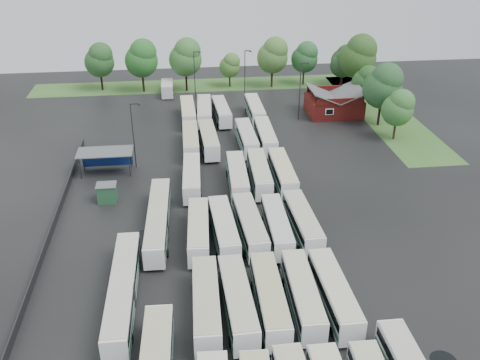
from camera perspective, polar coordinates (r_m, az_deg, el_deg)
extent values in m
plane|color=black|center=(64.41, -0.51, -6.92)|extent=(160.00, 160.00, 0.00)
cube|color=maroon|center=(106.08, 9.98, 7.81)|extent=(10.00, 8.00, 3.40)
cube|color=#4C4F51|center=(104.59, 8.76, 9.13)|extent=(5.07, 8.60, 2.19)
cube|color=#4C4F51|center=(106.00, 11.41, 9.15)|extent=(5.07, 8.60, 2.19)
cube|color=maroon|center=(101.77, 10.69, 8.22)|extent=(9.00, 0.20, 1.20)
cube|color=silver|center=(101.78, 9.52, 7.19)|extent=(1.60, 0.12, 1.20)
cylinder|color=#2D2D30|center=(82.13, -16.69, 1.17)|extent=(0.16, 0.16, 3.40)
cylinder|color=#2D2D30|center=(81.12, -11.69, 1.46)|extent=(0.16, 0.16, 3.40)
cylinder|color=#2D2D30|center=(84.99, -16.39, 2.11)|extent=(0.16, 0.16, 3.40)
cylinder|color=#2D2D30|center=(84.01, -11.55, 2.40)|extent=(0.16, 0.16, 3.40)
cube|color=#4C4F51|center=(82.26, -14.23, 2.93)|extent=(8.20, 4.20, 0.15)
cube|color=navy|center=(84.74, -13.96, 2.28)|extent=(7.60, 0.08, 2.60)
cube|color=#204D2F|center=(75.05, -13.99, -1.39)|extent=(2.50, 2.00, 2.50)
cube|color=#4C4F51|center=(74.45, -14.11, -0.50)|extent=(2.70, 2.20, 0.12)
cube|color=#396226|center=(123.50, -2.94, 10.11)|extent=(80.00, 10.00, 0.01)
cube|color=#396226|center=(109.85, 14.96, 7.03)|extent=(10.00, 50.00, 0.01)
cube|color=#2D2D30|center=(72.51, -19.00, -3.80)|extent=(0.10, 50.00, 1.20)
cube|color=white|center=(53.17, -3.64, -13.03)|extent=(2.82, 12.00, 2.73)
cube|color=black|center=(52.82, -3.65, -12.58)|extent=(2.87, 11.52, 0.88)
cube|color=#2A624A|center=(53.56, -3.62, -13.52)|extent=(2.87, 11.76, 0.60)
cube|color=#ACA689|center=(52.27, -3.68, -11.84)|extent=(2.71, 11.64, 0.12)
cylinder|color=black|center=(51.25, -3.31, -16.94)|extent=(2.54, 0.95, 0.95)
cylinder|color=black|center=(56.99, -3.84, -11.62)|extent=(2.54, 0.95, 0.95)
cube|color=white|center=(53.31, -0.25, -12.84)|extent=(2.86, 12.02, 2.74)
cube|color=black|center=(52.96, -0.26, -12.39)|extent=(2.91, 11.54, 0.88)
cube|color=#1D6141|center=(53.70, -0.25, -13.33)|extent=(2.91, 11.78, 0.60)
cube|color=#B3AE93|center=(52.41, -0.26, -11.65)|extent=(2.75, 11.66, 0.12)
cylinder|color=black|center=(51.40, 0.26, -16.73)|extent=(2.54, 0.96, 0.96)
cylinder|color=black|center=(57.12, -0.70, -11.45)|extent=(2.54, 0.96, 0.96)
cube|color=white|center=(53.73, 3.18, -12.52)|extent=(2.69, 11.98, 2.73)
cube|color=black|center=(53.38, 3.19, -12.07)|extent=(2.75, 11.50, 0.88)
cube|color=#265D42|center=(54.11, 3.16, -13.01)|extent=(2.74, 11.74, 0.60)
cube|color=tan|center=(52.84, 3.22, -11.34)|extent=(2.59, 11.62, 0.12)
cylinder|color=black|center=(51.83, 3.87, -16.35)|extent=(2.54, 0.95, 0.95)
cylinder|color=black|center=(57.51, 2.49, -11.17)|extent=(2.54, 0.95, 0.95)
cube|color=white|center=(54.53, 6.68, -12.04)|extent=(2.77, 11.81, 2.69)
cube|color=black|center=(54.19, 6.71, -11.59)|extent=(2.82, 11.35, 0.86)
cube|color=#2F5E4C|center=(54.91, 6.64, -12.52)|extent=(2.81, 11.58, 0.59)
cube|color=#BDB897|center=(53.66, 6.76, -10.88)|extent=(2.66, 11.46, 0.12)
cylinder|color=black|center=(52.67, 7.53, -15.72)|extent=(2.50, 0.94, 0.94)
cylinder|color=black|center=(58.22, 5.78, -10.76)|extent=(2.50, 0.94, 0.94)
cube|color=white|center=(55.07, 9.98, -11.84)|extent=(2.64, 11.89, 2.72)
cube|color=black|center=(54.73, 10.03, -11.39)|extent=(2.69, 11.41, 0.87)
cube|color=#316751|center=(55.44, 9.93, -12.32)|extent=(2.69, 11.65, 0.60)
cube|color=beige|center=(54.21, 10.10, -10.68)|extent=(2.54, 11.53, 0.12)
cylinder|color=black|center=(53.23, 11.00, -15.50)|extent=(2.52, 0.95, 0.95)
cylinder|color=black|center=(58.74, 8.86, -10.58)|extent=(2.52, 0.95, 0.95)
cube|color=white|center=(63.95, -4.46, -5.42)|extent=(2.96, 11.59, 2.63)
cube|color=black|center=(63.67, -4.47, -5.02)|extent=(3.00, 11.13, 0.84)
cube|color=#18593F|center=(64.26, -4.44, -5.85)|extent=(3.00, 11.36, 0.58)
cube|color=#BCB59A|center=(63.23, -4.50, -4.38)|extent=(2.85, 11.24, 0.11)
cylinder|color=black|center=(61.63, -4.24, -8.28)|extent=(2.44, 0.92, 0.92)
cylinder|color=black|center=(67.76, -4.57, -4.70)|extent=(2.44, 0.92, 0.92)
cube|color=white|center=(64.17, -1.74, -5.20)|extent=(2.95, 11.71, 2.66)
cube|color=black|center=(63.88, -1.75, -4.79)|extent=(2.99, 11.25, 0.85)
cube|color=#1D583F|center=(64.48, -1.74, -5.64)|extent=(2.99, 11.48, 0.59)
cube|color=beige|center=(63.44, -1.76, -4.14)|extent=(2.84, 11.36, 0.12)
cylinder|color=black|center=(61.83, -1.41, -8.07)|extent=(2.47, 0.93, 0.93)
cylinder|color=black|center=(68.02, -2.01, -4.48)|extent=(2.47, 0.93, 0.93)
cube|color=white|center=(64.58, 1.06, -4.92)|extent=(3.09, 11.99, 2.72)
cube|color=black|center=(64.29, 1.06, -4.50)|extent=(3.12, 11.52, 0.87)
cube|color=#1D5E43|center=(64.90, 1.06, -5.36)|extent=(3.12, 11.75, 0.60)
cube|color=#ADAB96|center=(63.84, 1.07, -3.84)|extent=(2.97, 11.63, 0.12)
cylinder|color=black|center=(62.19, 1.52, -7.82)|extent=(2.52, 0.95, 0.95)
cylinder|color=black|center=(68.50, 0.62, -4.21)|extent=(2.52, 0.95, 0.95)
cube|color=white|center=(64.83, 3.95, -4.91)|extent=(2.61, 11.48, 2.62)
cube|color=black|center=(64.55, 3.96, -4.52)|extent=(2.66, 11.03, 0.84)
cube|color=#30614D|center=(65.13, 3.93, -5.34)|extent=(2.65, 11.26, 0.58)
cube|color=#B4B4AD|center=(64.12, 3.99, -3.88)|extent=(2.51, 11.14, 0.11)
cylinder|color=black|center=(62.55, 4.51, -7.70)|extent=(2.43, 0.92, 0.92)
cylinder|color=black|center=(68.57, 3.37, -4.23)|extent=(2.43, 0.92, 0.92)
cube|color=white|center=(65.79, 6.68, -4.48)|extent=(2.78, 11.81, 2.69)
cube|color=black|center=(65.51, 6.70, -4.08)|extent=(2.82, 11.34, 0.86)
cube|color=#1B6141|center=(66.10, 6.65, -4.92)|extent=(2.82, 11.58, 0.59)
cube|color=#B3AE94|center=(65.07, 6.74, -3.43)|extent=(2.67, 11.45, 0.12)
cylinder|color=black|center=(63.46, 7.37, -7.28)|extent=(2.50, 0.94, 0.94)
cylinder|color=black|center=(69.61, 5.94, -3.82)|extent=(2.50, 0.94, 0.94)
cube|color=white|center=(76.25, -5.16, 0.25)|extent=(2.85, 11.53, 2.62)
cube|color=black|center=(76.01, -5.18, 0.61)|extent=(2.88, 11.08, 0.84)
cube|color=#1D5A3F|center=(76.51, -5.15, -0.13)|extent=(2.88, 11.31, 0.58)
cube|color=beige|center=(75.64, -5.21, 1.17)|extent=(2.74, 11.19, 0.11)
cylinder|color=black|center=(73.62, -5.01, -1.94)|extent=(2.43, 0.92, 0.92)
cylinder|color=black|center=(80.11, -5.23, 0.59)|extent=(2.43, 0.92, 0.92)
cube|color=white|center=(76.16, -0.28, 0.38)|extent=(2.87, 11.84, 2.69)
cube|color=black|center=(75.92, -0.28, 0.74)|extent=(2.91, 11.37, 0.86)
cube|color=#18553D|center=(76.43, -0.28, -0.02)|extent=(2.91, 11.61, 0.59)
cube|color=#B9B6A1|center=(75.54, -0.28, 1.33)|extent=(2.76, 11.48, 0.12)
cylinder|color=black|center=(73.49, 0.06, -1.87)|extent=(2.50, 0.94, 0.94)
cylinder|color=black|center=(80.11, -0.58, 0.72)|extent=(2.50, 0.94, 0.94)
cube|color=white|center=(77.05, 2.08, 0.71)|extent=(2.84, 11.94, 2.72)
cube|color=black|center=(76.81, 2.09, 1.07)|extent=(2.88, 11.47, 0.87)
cube|color=#2E674E|center=(77.32, 2.08, 0.31)|extent=(2.88, 11.71, 0.60)
cube|color=#B6B099|center=(76.43, 2.10, 1.65)|extent=(2.73, 11.58, 0.12)
cylinder|color=black|center=(74.35, 2.50, -1.53)|extent=(2.52, 0.95, 0.95)
cylinder|color=black|center=(81.02, 1.66, 1.03)|extent=(2.52, 0.95, 0.95)
cube|color=white|center=(77.41, 4.54, 0.77)|extent=(2.61, 11.95, 2.73)
cube|color=black|center=(77.17, 4.56, 1.14)|extent=(2.66, 11.48, 0.87)
cube|color=#285A47|center=(77.67, 4.53, 0.38)|extent=(2.65, 11.72, 0.60)
cube|color=beige|center=(76.79, 4.58, 1.72)|extent=(2.50, 11.60, 0.12)
cylinder|color=black|center=(74.72, 5.05, -1.46)|extent=(2.54, 0.95, 0.95)
cylinder|color=black|center=(81.37, 4.00, 1.10)|extent=(2.54, 0.95, 0.95)
cube|color=white|center=(88.43, -5.29, 4.20)|extent=(2.58, 11.80, 2.70)
cube|color=black|center=(88.22, -5.31, 4.52)|extent=(2.63, 11.33, 0.86)
cube|color=#2F604C|center=(88.66, -5.28, 3.85)|extent=(2.63, 11.57, 0.59)
cube|color=tan|center=(87.89, -5.33, 5.04)|extent=(2.48, 11.45, 0.12)
cylinder|color=black|center=(85.52, -5.17, 2.39)|extent=(2.50, 0.94, 0.94)
cylinder|color=black|center=(92.42, -5.34, 4.33)|extent=(2.50, 0.94, 0.94)
cube|color=white|center=(88.59, -3.36, 4.32)|extent=(2.88, 11.92, 2.71)
cube|color=black|center=(88.38, -3.37, 4.65)|extent=(2.92, 11.45, 0.87)
cube|color=#30624F|center=(88.82, -3.35, 3.97)|extent=(2.92, 11.68, 0.60)
cube|color=#AFAC87|center=(88.05, -3.39, 5.16)|extent=(2.77, 11.56, 0.12)
cylinder|color=black|center=(85.67, -3.17, 2.51)|extent=(2.52, 0.95, 0.95)
cylinder|color=black|center=(92.60, -3.50, 4.45)|extent=(2.52, 0.95, 0.95)
cube|color=white|center=(89.13, 0.71, 4.50)|extent=(2.62, 11.76, 2.69)
cube|color=black|center=(88.92, 0.71, 4.82)|extent=(2.68, 11.29, 0.86)
cube|color=#22644C|center=(89.36, 0.71, 4.15)|extent=(2.67, 11.53, 0.59)
cube|color=#B2B0A6|center=(88.60, 0.72, 5.33)|extent=(2.52, 11.41, 0.12)
cylinder|color=black|center=(86.26, 1.03, 2.73)|extent=(2.49, 0.94, 0.94)
cylinder|color=black|center=(93.08, 0.41, 4.62)|extent=(2.49, 0.94, 0.94)
cube|color=white|center=(89.77, 2.72, 4.66)|extent=(2.73, 11.97, 2.73)
cube|color=black|center=(89.56, 2.72, 4.99)|extent=(2.78, 11.49, 0.87)
cube|color=#2B5645|center=(90.00, 2.71, 4.31)|extent=(2.78, 11.73, 0.60)
cube|color=beige|center=(89.24, 2.74, 5.50)|extent=(2.63, 11.61, 0.12)
cylinder|color=black|center=(86.86, 3.10, 2.87)|extent=(2.53, 0.95, 0.95)
cylinder|color=black|center=(93.77, 2.32, 4.78)|extent=(2.53, 0.95, 0.95)
cube|color=white|center=(101.29, -5.57, 7.22)|extent=(2.62, 11.82, 2.70)
cube|color=black|center=(101.11, -5.59, 7.51)|extent=(2.67, 11.35, 0.86)
cube|color=#2C5B48|center=(101.50, -5.56, 6.90)|extent=(2.66, 11.59, 0.59)
cube|color=beige|center=(100.83, -5.61, 7.97)|extent=(2.52, 11.47, 0.12)
cylinder|color=black|center=(98.23, -5.47, 5.73)|extent=(2.51, 0.94, 0.94)
cylinder|color=black|center=(105.30, -5.61, 7.22)|extent=(2.51, 0.94, 0.94)
cube|color=white|center=(101.27, -3.82, 7.31)|extent=(3.13, 12.19, 2.77)
cube|color=black|center=(101.08, -3.83, 7.60)|extent=(3.17, 11.71, 0.89)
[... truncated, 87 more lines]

